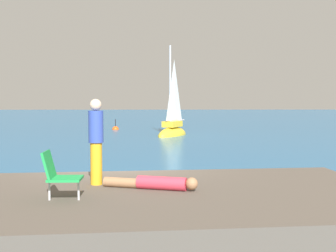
{
  "coord_description": "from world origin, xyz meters",
  "views": [
    {
      "loc": [
        1.03,
        -11.03,
        2.76
      ],
      "look_at": [
        1.56,
        15.94,
        0.96
      ],
      "focal_mm": 48.16,
      "sensor_mm": 36.0,
      "label": 1
    }
  ],
  "objects_px": {
    "sailboat_near": "(172,130)",
    "person_sunbather": "(155,183)",
    "beach_chair": "(58,173)",
    "person_standing": "(96,139)",
    "marker_buoy": "(115,130)"
  },
  "relations": [
    {
      "from": "person_sunbather",
      "to": "beach_chair",
      "type": "distance_m",
      "value": 1.78
    },
    {
      "from": "beach_chair",
      "to": "person_standing",
      "type": "bearing_deg",
      "value": 70.69
    },
    {
      "from": "person_standing",
      "to": "beach_chair",
      "type": "height_order",
      "value": "person_standing"
    },
    {
      "from": "beach_chair",
      "to": "marker_buoy",
      "type": "relative_size",
      "value": 0.71
    },
    {
      "from": "person_standing",
      "to": "marker_buoy",
      "type": "distance_m",
      "value": 28.63
    },
    {
      "from": "person_sunbather",
      "to": "sailboat_near",
      "type": "bearing_deg",
      "value": -75.5
    },
    {
      "from": "sailboat_near",
      "to": "marker_buoy",
      "type": "distance_m",
      "value": 7.29
    },
    {
      "from": "sailboat_near",
      "to": "person_sunbather",
      "type": "xyz_separation_m",
      "value": [
        -1.0,
        -23.21,
        0.83
      ]
    },
    {
      "from": "sailboat_near",
      "to": "person_standing",
      "type": "relative_size",
      "value": 4.21
    },
    {
      "from": "marker_buoy",
      "to": "sailboat_near",
      "type": "bearing_deg",
      "value": -51.7
    },
    {
      "from": "sailboat_near",
      "to": "beach_chair",
      "type": "bearing_deg",
      "value": 21.94
    },
    {
      "from": "sailboat_near",
      "to": "person_sunbather",
      "type": "distance_m",
      "value": 23.25
    },
    {
      "from": "person_sunbather",
      "to": "beach_chair",
      "type": "height_order",
      "value": "beach_chair"
    },
    {
      "from": "person_standing",
      "to": "beach_chair",
      "type": "relative_size",
      "value": 2.03
    },
    {
      "from": "sailboat_near",
      "to": "person_sunbather",
      "type": "height_order",
      "value": "sailboat_near"
    }
  ]
}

